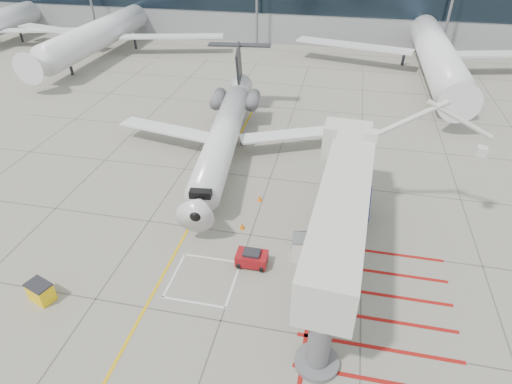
% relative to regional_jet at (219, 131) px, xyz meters
% --- Properties ---
extents(ground_plane, '(260.00, 260.00, 0.00)m').
position_rel_regional_jet_xyz_m(ground_plane, '(4.71, -12.72, -3.79)').
color(ground_plane, gray).
rests_on(ground_plane, ground).
extents(regional_jet, '(26.09, 31.36, 7.59)m').
position_rel_regional_jet_xyz_m(regional_jet, '(0.00, 0.00, 0.00)').
color(regional_jet, silver).
rests_on(regional_jet, ground_plane).
extents(jet_bridge, '(10.88, 20.85, 8.11)m').
position_rel_regional_jet_xyz_m(jet_bridge, '(10.89, -11.47, 0.26)').
color(jet_bridge, silver).
rests_on(jet_bridge, ground_plane).
extents(pushback_tug, '(2.07, 1.30, 1.21)m').
position_rel_regional_jet_xyz_m(pushback_tug, '(5.48, -11.73, -3.19)').
color(pushback_tug, maroon).
rests_on(pushback_tug, ground_plane).
extents(spill_bin, '(1.73, 1.42, 1.29)m').
position_rel_regional_jet_xyz_m(spill_bin, '(-6.44, -17.37, -3.15)').
color(spill_bin, yellow).
rests_on(spill_bin, ground_plane).
extents(baggage_cart, '(2.15, 1.60, 1.23)m').
position_rel_regional_jet_xyz_m(baggage_cart, '(8.94, -9.40, -3.18)').
color(baggage_cart, '#5A5A5F').
rests_on(baggage_cart, ground_plane).
extents(ground_power_unit, '(2.27, 1.44, 1.72)m').
position_rel_regional_jet_xyz_m(ground_power_unit, '(9.09, -10.31, -2.93)').
color(ground_power_unit, silver).
rests_on(ground_power_unit, ground_plane).
extents(cone_nose, '(0.38, 0.38, 0.52)m').
position_rel_regional_jet_xyz_m(cone_nose, '(3.94, -8.11, -3.53)').
color(cone_nose, orange).
rests_on(cone_nose, ground_plane).
extents(cone_side, '(0.38, 0.38, 0.53)m').
position_rel_regional_jet_xyz_m(cone_side, '(4.50, -4.25, -3.53)').
color(cone_side, orange).
rests_on(cone_side, ground_plane).
extents(bg_aircraft_b, '(36.91, 41.02, 12.30)m').
position_rel_regional_jet_xyz_m(bg_aircraft_b, '(-28.00, 33.28, 2.36)').
color(bg_aircraft_b, silver).
rests_on(bg_aircraft_b, ground_plane).
extents(bg_aircraft_c, '(39.03, 43.37, 13.01)m').
position_rel_regional_jet_xyz_m(bg_aircraft_c, '(21.79, 33.28, 2.71)').
color(bg_aircraft_c, silver).
rests_on(bg_aircraft_c, ground_plane).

